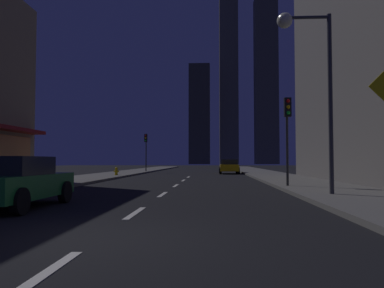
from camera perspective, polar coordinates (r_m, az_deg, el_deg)
ground_plane at (r=38.38m, az=0.23°, el=-4.59°), size 78.00×136.00×0.10m
sidewalk_right at (r=38.66m, az=10.68°, el=-4.34°), size 4.00×76.00×0.15m
sidewalk_left at (r=39.36m, az=-10.03°, el=-4.32°), size 4.00×76.00×0.15m
lane_marking_center at (r=17.47m, az=-3.34°, el=-6.88°), size 0.16×28.20×0.01m
skyscraper_distant_tall at (r=143.12m, az=1.16°, el=4.45°), size 7.84×8.70×37.42m
skyscraper_distant_mid at (r=152.38m, az=5.56°, el=11.90°), size 7.16×7.95×78.48m
skyscraper_distant_short at (r=147.38m, az=11.13°, el=9.38°), size 8.47×7.19×63.22m
car_parked_near at (r=11.72m, az=-25.31°, el=-5.18°), size 1.98×4.24×1.45m
car_parked_far at (r=38.33m, az=5.62°, el=-3.40°), size 1.98×4.24×1.45m
fire_hydrant_far_left at (r=31.38m, az=-11.39°, el=-4.08°), size 0.42×0.30×0.65m
traffic_light_near_right at (r=18.38m, az=14.25°, el=3.36°), size 0.32×0.48×4.20m
traffic_light_far_left at (r=42.34m, az=-6.99°, el=0.01°), size 0.32×0.48×4.20m
street_lamp_right at (r=14.60m, az=16.97°, el=12.40°), size 1.96×0.56×6.58m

